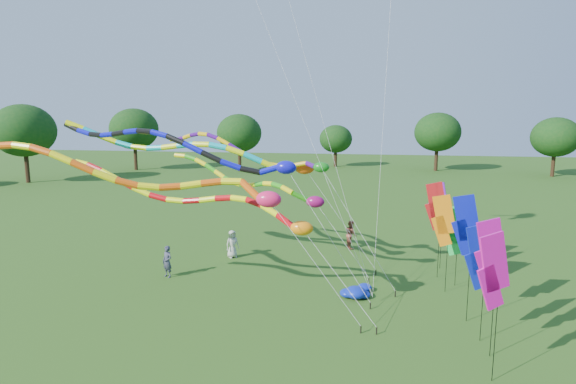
% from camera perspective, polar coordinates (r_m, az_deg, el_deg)
% --- Properties ---
extents(ground, '(160.00, 160.00, 0.00)m').
position_cam_1_polar(ground, '(18.83, 2.03, -17.14)').
color(ground, '#215115').
rests_on(ground, ground).
extents(tree_ring, '(120.63, 118.11, 9.69)m').
position_cam_1_polar(tree_ring, '(23.22, -6.65, 1.96)').
color(tree_ring, '#382314').
rests_on(tree_ring, ground).
extents(tube_kite_red, '(14.16, 3.51, 6.72)m').
position_cam_1_polar(tube_kite_red, '(21.13, -9.13, -1.17)').
color(tube_kite_red, black).
rests_on(tube_kite_red, ground).
extents(tube_kite_orange, '(15.30, 1.35, 7.83)m').
position_cam_1_polar(tube_kite_orange, '(19.51, -14.90, 1.53)').
color(tube_kite_orange, black).
rests_on(tube_kite_orange, ground).
extents(tube_kite_purple, '(12.54, 4.75, 7.91)m').
position_cam_1_polar(tube_kite_purple, '(24.71, -3.72, 4.54)').
color(tube_kite_purple, black).
rests_on(tube_kite_purple, ground).
extents(tube_kite_blue, '(16.13, 3.83, 8.40)m').
position_cam_1_polar(tube_kite_blue, '(23.25, -11.70, 5.01)').
color(tube_kite_blue, black).
rests_on(tube_kite_blue, ground).
extents(tube_kite_cyan, '(16.29, 1.27, 8.50)m').
position_cam_1_polar(tube_kite_cyan, '(25.20, -8.86, 4.60)').
color(tube_kite_cyan, black).
rests_on(tube_kite_cyan, ground).
extents(tube_kite_green, '(12.00, 5.51, 6.39)m').
position_cam_1_polar(tube_kite_green, '(26.97, -3.28, 0.89)').
color(tube_kite_green, black).
rests_on(tube_kite_green, ground).
extents(banner_pole_magenta_a, '(1.10, 0.54, 4.90)m').
position_cam_1_polar(banner_pole_magenta_a, '(16.08, 23.14, -8.68)').
color(banner_pole_magenta_a, black).
rests_on(banner_pole_magenta_a, ground).
extents(banner_pole_violet, '(1.09, 0.55, 4.75)m').
position_cam_1_polar(banner_pole_violet, '(27.00, 17.41, -1.49)').
color(banner_pole_violet, black).
rests_on(banner_pole_violet, ground).
extents(banner_pole_magenta_b, '(1.15, 0.35, 4.96)m').
position_cam_1_polar(banner_pole_magenta_b, '(17.69, 22.85, -6.82)').
color(banner_pole_magenta_b, black).
rests_on(banner_pole_magenta_b, ground).
extents(banner_pole_blue_a, '(1.15, 0.35, 4.51)m').
position_cam_1_polar(banner_pole_blue_a, '(18.87, 21.71, -7.18)').
color(banner_pole_blue_a, black).
rests_on(banner_pole_blue_a, ground).
extents(banner_pole_orange, '(1.15, 0.33, 4.69)m').
position_cam_1_polar(banner_pole_orange, '(23.53, 17.94, -3.26)').
color(banner_pole_orange, black).
rests_on(banner_pole_orange, ground).
extents(banner_pole_green, '(1.12, 0.48, 3.99)m').
position_cam_1_polar(banner_pole_green, '(24.70, 18.94, -4.37)').
color(banner_pole_green, black).
rests_on(banner_pole_green, ground).
extents(banner_pole_red, '(1.16, 0.16, 5.00)m').
position_cam_1_polar(banner_pole_red, '(25.31, 17.13, -1.63)').
color(banner_pole_red, black).
rests_on(banner_pole_red, ground).
extents(banner_pole_blue_b, '(1.16, 0.30, 5.26)m').
position_cam_1_polar(banner_pole_blue_b, '(20.36, 20.33, -3.72)').
color(banner_pole_blue_b, black).
rests_on(banner_pole_blue_b, ground).
extents(blue_nylon_heap, '(1.31, 1.20, 0.53)m').
position_cam_1_polar(blue_nylon_heap, '(22.74, 8.76, -11.71)').
color(blue_nylon_heap, '#0D24B1').
rests_on(blue_nylon_heap, ground).
extents(person_a, '(0.94, 0.92, 1.62)m').
position_cam_1_polar(person_a, '(28.38, -6.61, -6.14)').
color(person_a, '#BBBBA9').
rests_on(person_a, ground).
extents(person_b, '(0.71, 0.62, 1.65)m').
position_cam_1_polar(person_b, '(25.72, -14.12, -8.00)').
color(person_b, '#393B50').
rests_on(person_b, ground).
extents(person_c, '(0.91, 1.03, 1.76)m').
position_cam_1_polar(person_c, '(30.30, 7.47, -5.00)').
color(person_c, '#984737').
rests_on(person_c, ground).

